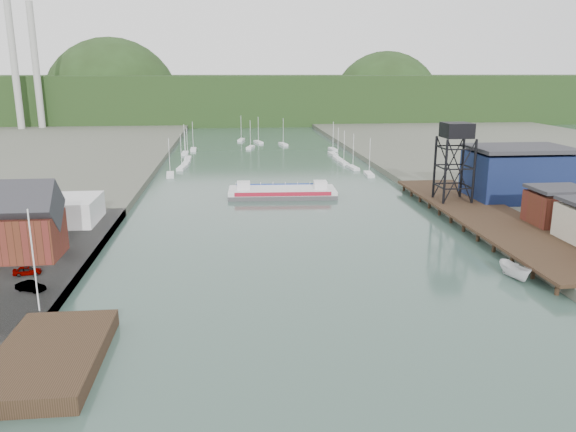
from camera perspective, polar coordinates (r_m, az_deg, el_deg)
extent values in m
plane|color=#314C43|center=(60.18, 5.24, -13.49)|extent=(600.00, 600.00, 0.00)
cube|color=slate|center=(82.48, -26.44, -6.49)|extent=(16.00, 80.00, 1.60)
cube|color=black|center=(61.57, -23.07, -13.05)|extent=(10.00, 18.00, 1.80)
cube|color=black|center=(111.34, 19.71, -0.04)|extent=(14.00, 70.00, 0.50)
cylinder|color=black|center=(109.17, 16.81, -0.68)|extent=(0.60, 0.60, 2.20)
cylinder|color=black|center=(114.30, 22.38, -0.49)|extent=(0.60, 0.60, 2.20)
cube|color=#4E2616|center=(90.89, -25.78, -1.87)|extent=(12.00, 8.00, 6.50)
cube|color=#2D2D33|center=(89.85, -26.09, 0.86)|extent=(12.20, 8.20, 2.40)
cube|color=silver|center=(110.10, -23.30, 0.51)|extent=(18.00, 12.00, 4.50)
cylinder|color=silver|center=(69.10, -24.43, -4.18)|extent=(0.16, 0.16, 12.00)
cylinder|color=black|center=(116.95, 15.69, 4.33)|extent=(0.50, 0.50, 13.00)
cylinder|color=black|center=(119.28, 18.39, 4.31)|extent=(0.50, 0.50, 13.00)
cylinder|color=black|center=(122.47, 14.68, 4.83)|extent=(0.50, 0.50, 13.00)
cylinder|color=black|center=(124.69, 17.28, 4.81)|extent=(0.50, 0.50, 13.00)
cube|color=black|center=(119.78, 16.78, 8.35)|extent=(5.50, 5.50, 3.00)
cube|color=#0C1035|center=(129.31, 22.29, 3.79)|extent=(20.00, 14.00, 10.00)
cube|color=#2D2D33|center=(128.46, 22.54, 6.37)|extent=(20.50, 14.50, 0.80)
cube|color=#4E2616|center=(109.05, 25.66, 0.54)|extent=(9.00, 8.00, 6.00)
cube|color=silver|center=(159.34, -11.87, 4.10)|extent=(2.67, 7.65, 0.90)
cube|color=silver|center=(170.32, -10.73, 4.81)|extent=(2.81, 7.67, 0.90)
cube|color=silver|center=(178.99, -10.33, 5.29)|extent=(2.35, 7.59, 0.90)
cube|color=silver|center=(188.78, -10.14, 5.77)|extent=(2.01, 7.50, 0.90)
cube|color=silver|center=(201.00, -10.42, 6.27)|extent=(2.00, 7.50, 0.90)
cube|color=silver|center=(210.55, -9.59, 6.67)|extent=(2.16, 7.54, 0.90)
cube|color=silver|center=(158.37, 8.24, 4.20)|extent=(2.53, 7.62, 0.90)
cube|color=silver|center=(168.89, 6.60, 4.89)|extent=(2.76, 7.67, 0.90)
cube|color=silver|center=(177.16, 5.68, 5.36)|extent=(2.22, 7.56, 0.90)
cube|color=silver|center=(185.84, 5.07, 5.80)|extent=(2.18, 7.54, 0.90)
cube|color=silver|center=(196.70, 4.58, 6.29)|extent=(2.46, 7.61, 0.90)
cube|color=silver|center=(208.39, 4.58, 6.75)|extent=(2.48, 7.61, 0.90)
cube|color=silver|center=(214.05, -3.83, 6.97)|extent=(3.78, 7.76, 0.90)
cube|color=silver|center=(222.82, -0.48, 7.29)|extent=(3.31, 7.74, 0.90)
cube|color=silver|center=(230.07, -3.02, 7.50)|extent=(3.76, 7.76, 0.90)
cube|color=silver|center=(237.78, -4.77, 7.70)|extent=(3.40, 7.74, 0.90)
cylinder|color=#ADADA8|center=(299.06, -26.02, 13.40)|extent=(3.20, 3.20, 60.00)
cylinder|color=#ADADA8|center=(301.26, -24.23, 13.59)|extent=(3.20, 3.20, 60.00)
cube|color=#1F3015|center=(352.64, -4.22, 11.80)|extent=(500.00, 120.00, 28.00)
sphere|color=#1F3015|center=(359.42, -17.28, 10.61)|extent=(80.00, 80.00, 80.00)
sphere|color=#1F3015|center=(376.51, 9.83, 10.88)|extent=(70.00, 70.00, 70.00)
cube|color=#444446|center=(130.49, -0.60, 2.23)|extent=(25.15, 11.05, 0.99)
cube|color=silver|center=(130.31, -0.60, 2.61)|extent=(25.15, 11.05, 0.79)
cube|color=#A31227|center=(125.39, -0.50, 2.23)|extent=(21.72, 1.19, 0.89)
cube|color=navy|center=(135.15, -0.70, 3.12)|extent=(21.72, 1.19, 0.89)
cube|color=silver|center=(129.99, -4.53, 3.07)|extent=(3.10, 3.10, 1.98)
cube|color=silver|center=(130.75, 3.30, 3.16)|extent=(3.10, 3.10, 1.98)
imported|color=silver|center=(84.65, 22.07, -5.23)|extent=(3.22, 6.35, 2.34)
imported|color=#999999|center=(83.49, -24.98, -5.05)|extent=(3.74, 1.95, 1.21)
imported|color=#999999|center=(77.31, -24.69, -6.52)|extent=(3.97, 2.70, 1.24)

